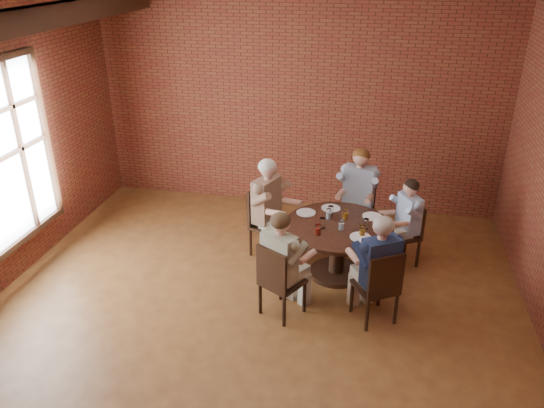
% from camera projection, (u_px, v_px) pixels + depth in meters
% --- Properties ---
extents(floor, '(7.00, 7.00, 0.00)m').
position_uv_depth(floor, '(247.00, 328.00, 6.11)').
color(floor, brown).
rests_on(floor, ground).
extents(ceiling, '(7.00, 7.00, 0.00)m').
position_uv_depth(ceiling, '(239.00, 18.00, 4.64)').
color(ceiling, white).
rests_on(ceiling, wall_back).
extents(wall_back, '(7.00, 0.00, 7.00)m').
position_uv_depth(wall_back, '(297.00, 105.00, 8.47)').
color(wall_back, brown).
rests_on(wall_back, ground).
extents(dining_table, '(1.40, 1.40, 0.75)m').
position_uv_depth(dining_table, '(338.00, 240.00, 6.90)').
color(dining_table, '#311B10').
rests_on(dining_table, floor).
extents(chair_a, '(0.52, 0.52, 0.89)m').
position_uv_depth(chair_a, '(408.00, 231.00, 7.20)').
color(chair_a, '#311B10').
rests_on(chair_a, floor).
extents(diner_a, '(0.74, 0.70, 1.25)m').
position_uv_depth(diner_a, '(404.00, 223.00, 7.12)').
color(diner_a, '#4570B4').
rests_on(diner_a, floor).
extents(chair_b, '(0.53, 0.53, 0.98)m').
position_uv_depth(chair_b, '(358.00, 204.00, 7.89)').
color(chair_b, '#311B10').
rests_on(chair_b, floor).
extents(diner_b, '(0.68, 0.79, 1.40)m').
position_uv_depth(diner_b, '(357.00, 196.00, 7.74)').
color(diner_b, '#9DAEC8').
rests_on(diner_b, floor).
extents(chair_c, '(0.61, 0.61, 0.99)m').
position_uv_depth(chair_c, '(265.00, 218.00, 7.46)').
color(chair_c, '#311B10').
rests_on(chair_c, floor).
extents(diner_c, '(0.88, 0.80, 1.42)m').
position_uv_depth(diner_c, '(271.00, 208.00, 7.33)').
color(diner_c, brown).
rests_on(diner_c, floor).
extents(chair_d, '(0.59, 0.59, 0.94)m').
position_uv_depth(chair_d, '(278.00, 279.00, 6.10)').
color(chair_d, '#311B10').
rests_on(chair_d, floor).
extents(diner_d, '(0.79, 0.84, 1.34)m').
position_uv_depth(diner_d, '(283.00, 264.00, 6.09)').
color(diner_d, '#B4A08D').
rests_on(diner_d, floor).
extents(chair_e, '(0.60, 0.60, 0.95)m').
position_uv_depth(chair_e, '(380.00, 285.00, 5.99)').
color(chair_e, '#311B10').
rests_on(chair_e, floor).
extents(diner_e, '(0.80, 0.85, 1.35)m').
position_uv_depth(diner_e, '(377.00, 269.00, 6.00)').
color(diner_e, '#192648').
rests_on(diner_e, floor).
extents(plate_a, '(0.26, 0.26, 0.01)m').
position_uv_depth(plate_a, '(372.00, 216.00, 7.01)').
color(plate_a, white).
rests_on(plate_a, dining_table).
extents(plate_b, '(0.26, 0.26, 0.01)m').
position_uv_depth(plate_b, '(331.00, 208.00, 7.23)').
color(plate_b, white).
rests_on(plate_b, dining_table).
extents(plate_c, '(0.26, 0.26, 0.01)m').
position_uv_depth(plate_c, '(306.00, 213.00, 7.11)').
color(plate_c, white).
rests_on(plate_c, dining_table).
extents(plate_d, '(0.26, 0.26, 0.01)m').
position_uv_depth(plate_d, '(360.00, 237.00, 6.50)').
color(plate_d, white).
rests_on(plate_d, dining_table).
extents(glass_a, '(0.07, 0.07, 0.14)m').
position_uv_depth(glass_a, '(366.00, 224.00, 6.68)').
color(glass_a, white).
rests_on(glass_a, dining_table).
extents(glass_b, '(0.07, 0.07, 0.14)m').
position_uv_depth(glass_b, '(345.00, 214.00, 6.93)').
color(glass_b, white).
rests_on(glass_b, dining_table).
extents(glass_c, '(0.07, 0.07, 0.14)m').
position_uv_depth(glass_c, '(331.00, 211.00, 7.01)').
color(glass_c, white).
rests_on(glass_c, dining_table).
extents(glass_d, '(0.07, 0.07, 0.14)m').
position_uv_depth(glass_d, '(329.00, 214.00, 6.93)').
color(glass_d, white).
rests_on(glass_d, dining_table).
extents(glass_e, '(0.07, 0.07, 0.14)m').
position_uv_depth(glass_e, '(322.00, 223.00, 6.70)').
color(glass_e, white).
rests_on(glass_e, dining_table).
extents(glass_f, '(0.07, 0.07, 0.14)m').
position_uv_depth(glass_f, '(318.00, 230.00, 6.54)').
color(glass_f, white).
rests_on(glass_f, dining_table).
extents(glass_g, '(0.07, 0.07, 0.14)m').
position_uv_depth(glass_g, '(341.00, 225.00, 6.66)').
color(glass_g, white).
rests_on(glass_g, dining_table).
extents(glass_h, '(0.07, 0.07, 0.14)m').
position_uv_depth(glass_h, '(362.00, 231.00, 6.51)').
color(glass_h, white).
rests_on(glass_h, dining_table).
extents(smartphone, '(0.09, 0.14, 0.01)m').
position_uv_depth(smartphone, '(366.00, 238.00, 6.49)').
color(smartphone, black).
rests_on(smartphone, dining_table).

